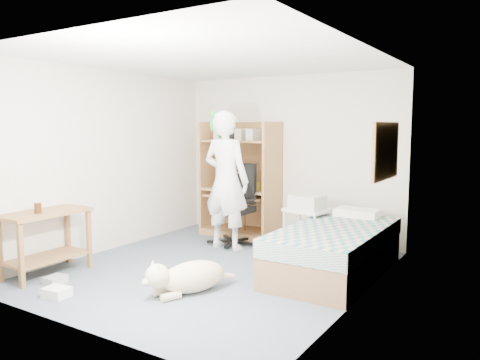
{
  "coord_description": "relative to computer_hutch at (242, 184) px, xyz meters",
  "views": [
    {
      "loc": [
        3.22,
        -4.5,
        1.72
      ],
      "look_at": [
        0.06,
        0.49,
        1.05
      ],
      "focal_mm": 35.0,
      "sensor_mm": 36.0,
      "label": 1
    }
  ],
  "objects": [
    {
      "name": "ceiling",
      "position": [
        0.7,
        -1.74,
        1.68
      ],
      "size": [
        3.6,
        4.0,
        0.02
      ],
      "primitive_type": "cube",
      "color": "white",
      "rests_on": "wall_back"
    },
    {
      "name": "bed",
      "position": [
        2.0,
        -1.12,
        -0.53
      ],
      "size": [
        1.02,
        2.02,
        0.66
      ],
      "color": "brown",
      "rests_on": "floor"
    },
    {
      "name": "floor",
      "position": [
        0.7,
        -1.74,
        -0.82
      ],
      "size": [
        4.0,
        4.0,
        0.0
      ],
      "primitive_type": "plane",
      "color": "#495663",
      "rests_on": "ground"
    },
    {
      "name": "wall_back",
      "position": [
        0.7,
        0.26,
        0.43
      ],
      "size": [
        3.6,
        0.02,
        2.5
      ],
      "primitive_type": "cube",
      "color": "beige",
      "rests_on": "floor"
    },
    {
      "name": "pencil_cup",
      "position": [
        0.35,
        -0.09,
        -0.0
      ],
      "size": [
        0.08,
        0.08,
        0.12
      ],
      "primitive_type": "cylinder",
      "color": "gold",
      "rests_on": "computer_hutch"
    },
    {
      "name": "wall_right",
      "position": [
        2.5,
        -1.74,
        0.43
      ],
      "size": [
        0.02,
        4.0,
        2.5
      ],
      "primitive_type": "cube",
      "color": "beige",
      "rests_on": "floor"
    },
    {
      "name": "printer_cart",
      "position": [
        1.39,
        -0.57,
        -0.4
      ],
      "size": [
        0.6,
        0.51,
        0.64
      ],
      "rotation": [
        0.0,
        0.0,
        -0.17
      ],
      "color": "silver",
      "rests_on": "floor"
    },
    {
      "name": "dog",
      "position": [
        0.94,
        -2.55,
        -0.64
      ],
      "size": [
        0.61,
        1.01,
        0.4
      ],
      "rotation": [
        0.0,
        0.0,
        -0.41
      ],
      "color": "#D4B88E",
      "rests_on": "floor"
    },
    {
      "name": "keyboard",
      "position": [
        -0.03,
        -0.16,
        -0.15
      ],
      "size": [
        0.47,
        0.21,
        0.03
      ],
      "primitive_type": "cube",
      "rotation": [
        0.0,
        0.0,
        0.12
      ],
      "color": "beige",
      "rests_on": "computer_hutch"
    },
    {
      "name": "computer_hutch",
      "position": [
        0.0,
        0.0,
        0.0
      ],
      "size": [
        1.2,
        0.63,
        1.8
      ],
      "color": "brown",
      "rests_on": "floor"
    },
    {
      "name": "parrot",
      "position": [
        0.07,
        -0.83,
        0.96
      ],
      "size": [
        0.14,
        0.25,
        0.39
      ],
      "rotation": [
        0.0,
        0.0,
        -0.02
      ],
      "color": "#16992A",
      "rests_on": "person"
    },
    {
      "name": "wall_left",
      "position": [
        -1.1,
        -1.74,
        0.43
      ],
      "size": [
        0.02,
        4.0,
        2.5
      ],
      "primitive_type": "cube",
      "color": "beige",
      "rests_on": "floor"
    },
    {
      "name": "floor_box_b",
      "position": [
        -0.49,
        -3.1,
        -0.78
      ],
      "size": [
        0.2,
        0.23,
        0.08
      ],
      "primitive_type": "cube",
      "rotation": [
        0.0,
        0.0,
        0.07
      ],
      "color": "#A8A8A3",
      "rests_on": "floor"
    },
    {
      "name": "corkboard",
      "position": [
        2.47,
        -0.84,
        0.63
      ],
      "size": [
        0.04,
        0.94,
        0.66
      ],
      "color": "olive",
      "rests_on": "wall_right"
    },
    {
      "name": "crt_monitor",
      "position": [
        -0.17,
        0.01,
        0.13
      ],
      "size": [
        0.45,
        0.46,
        0.37
      ],
      "rotation": [
        0.0,
        0.0,
        -0.16
      ],
      "color": "beige",
      "rests_on": "computer_hutch"
    },
    {
      "name": "person",
      "position": [
        0.27,
        -0.84,
        0.15
      ],
      "size": [
        0.72,
        0.48,
        1.94
      ],
      "primitive_type": "imported",
      "rotation": [
        0.0,
        0.0,
        3.12
      ],
      "color": "white",
      "rests_on": "floor"
    },
    {
      "name": "floor_box_a",
      "position": [
        -0.12,
        -3.36,
        -0.77
      ],
      "size": [
        0.27,
        0.23,
        0.1
      ],
      "primitive_type": "cube",
      "rotation": [
        0.0,
        0.0,
        0.12
      ],
      "color": "white",
      "rests_on": "floor"
    },
    {
      "name": "office_chair",
      "position": [
        0.22,
        -0.53,
        -0.4
      ],
      "size": [
        0.66,
        0.66,
        1.17
      ],
      "rotation": [
        0.0,
        0.0,
        -0.02
      ],
      "color": "black",
      "rests_on": "floor"
    },
    {
      "name": "side_desk",
      "position": [
        -0.85,
        -2.94,
        -0.33
      ],
      "size": [
        0.5,
        1.0,
        0.75
      ],
      "color": "brown",
      "rests_on": "floor"
    },
    {
      "name": "printer",
      "position": [
        1.39,
        -0.57,
        -0.09
      ],
      "size": [
        0.47,
        0.38,
        0.18
      ],
      "primitive_type": "cube",
      "rotation": [
        0.0,
        0.0,
        -0.17
      ],
      "color": "#B2B2AD",
      "rests_on": "printer_cart"
    },
    {
      "name": "drink_glass",
      "position": [
        -0.8,
        -3.06,
        -0.01
      ],
      "size": [
        0.08,
        0.08,
        0.12
      ],
      "primitive_type": "cylinder",
      "color": "#3D1D09",
      "rests_on": "side_desk"
    }
  ]
}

